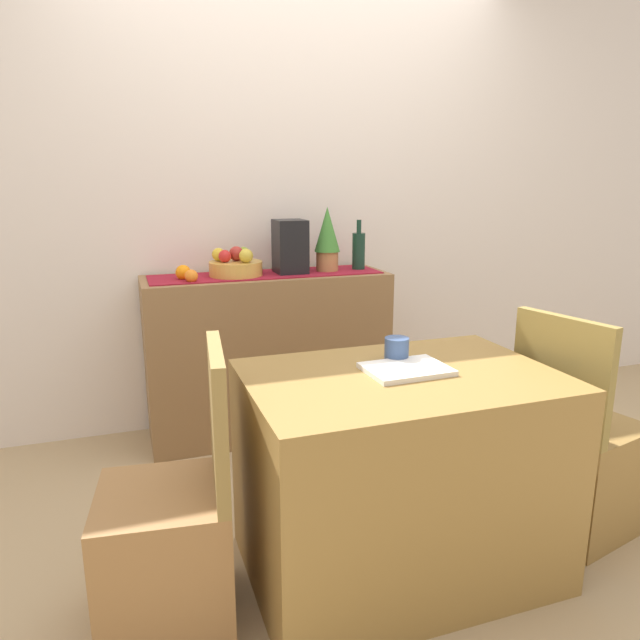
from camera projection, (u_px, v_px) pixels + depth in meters
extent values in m
cube|color=tan|center=(371.00, 508.00, 2.51)|extent=(6.40, 6.40, 0.02)
cube|color=silver|center=(291.00, 185.00, 3.27)|extent=(6.40, 0.06, 2.70)
cube|color=olive|center=(268.00, 355.00, 3.18)|extent=(1.30, 0.42, 0.89)
cube|color=maroon|center=(267.00, 274.00, 3.08)|extent=(1.22, 0.32, 0.01)
cylinder|color=gold|center=(236.00, 268.00, 3.01)|extent=(0.28, 0.28, 0.07)
sphere|color=#A62C25|center=(236.00, 254.00, 3.01)|extent=(0.08, 0.08, 0.08)
sphere|color=red|center=(225.00, 256.00, 2.96)|extent=(0.06, 0.06, 0.06)
sphere|color=gold|center=(246.00, 256.00, 2.95)|extent=(0.07, 0.07, 0.07)
sphere|color=gold|center=(219.00, 255.00, 3.01)|extent=(0.07, 0.07, 0.07)
sphere|color=olive|center=(243.00, 253.00, 3.08)|extent=(0.07, 0.07, 0.07)
cylinder|color=#163426|center=(359.00, 252.00, 3.22)|extent=(0.07, 0.07, 0.21)
cylinder|color=#163426|center=(359.00, 226.00, 3.19)|extent=(0.03, 0.03, 0.07)
cube|color=black|center=(290.00, 247.00, 3.08)|extent=(0.16, 0.18, 0.29)
cylinder|color=#B07746|center=(327.00, 262.00, 3.17)|extent=(0.12, 0.12, 0.11)
cone|color=#408133|center=(327.00, 229.00, 3.13)|extent=(0.14, 0.14, 0.24)
sphere|color=orange|center=(191.00, 276.00, 2.84)|extent=(0.07, 0.07, 0.07)
sphere|color=orange|center=(183.00, 273.00, 2.91)|extent=(0.08, 0.08, 0.08)
cube|color=olive|center=(399.00, 473.00, 2.04)|extent=(1.05, 0.71, 0.74)
cube|color=white|center=(406.00, 369.00, 1.98)|extent=(0.29, 0.22, 0.02)
cylinder|color=#3A5485|center=(397.00, 350.00, 2.09)|extent=(0.09, 0.09, 0.09)
cube|color=#996D3F|center=(166.00, 556.00, 1.82)|extent=(0.44, 0.44, 0.45)
cube|color=olive|center=(218.00, 419.00, 1.75)|extent=(0.09, 0.40, 0.45)
cube|color=olive|center=(577.00, 474.00, 2.33)|extent=(0.48, 0.48, 0.45)
cube|color=olive|center=(560.00, 376.00, 2.13)|extent=(0.13, 0.40, 0.45)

